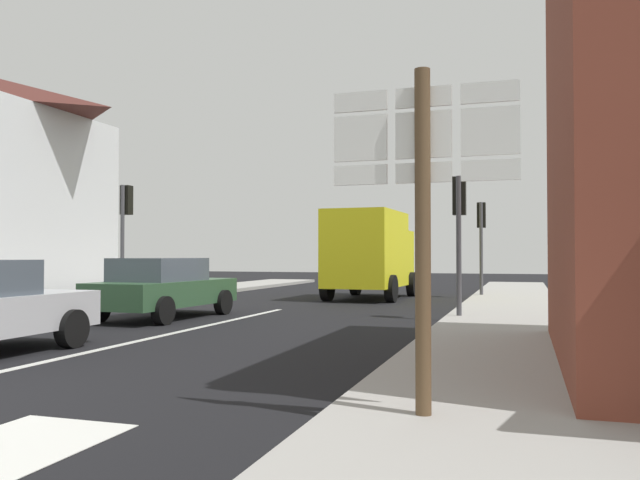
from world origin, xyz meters
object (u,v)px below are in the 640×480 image
Objects in this scene: traffic_light_far_right at (481,227)px; traffic_light_near_right at (459,214)px; route_sign_post at (423,203)px; delivery_truck at (370,252)px; sedan_far at (163,287)px; traffic_light_near_left at (125,216)px.

traffic_light_near_right is (0.00, -8.23, -0.02)m from traffic_light_far_right.
traffic_light_far_right reaches higher than route_sign_post.
route_sign_post reaches higher than delivery_truck.
sedan_far is 7.34m from traffic_light_near_right.
traffic_light_near_right is (-0.59, 9.67, 0.51)m from route_sign_post.
delivery_truck is at bearing 104.72° from route_sign_post.
delivery_truck is (3.22, 8.35, 0.89)m from sedan_far.
route_sign_post is at bearing -88.10° from traffic_light_far_right.
sedan_far is 0.84× the size of delivery_truck.
delivery_truck is 1.58× the size of route_sign_post.
route_sign_post is (4.32, -16.45, 0.35)m from delivery_truck.
traffic_light_near_left reaches higher than delivery_truck.
traffic_light_far_right is (6.95, 9.81, 1.77)m from sedan_far.
traffic_light_near_right reaches higher than route_sign_post.
traffic_light_near_left is (-10.87, 11.35, 0.73)m from route_sign_post.
delivery_truck is at bearing 68.89° from sedan_far.
traffic_light_far_right reaches higher than delivery_truck.
traffic_light_near_left is at bearing -142.10° from delivery_truck.
sedan_far is 11.14m from route_sign_post.
traffic_light_near_left is (-6.55, -5.10, 1.08)m from delivery_truck.
traffic_light_near_right reaches higher than sedan_far.
traffic_light_far_right reaches higher than traffic_light_near_right.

